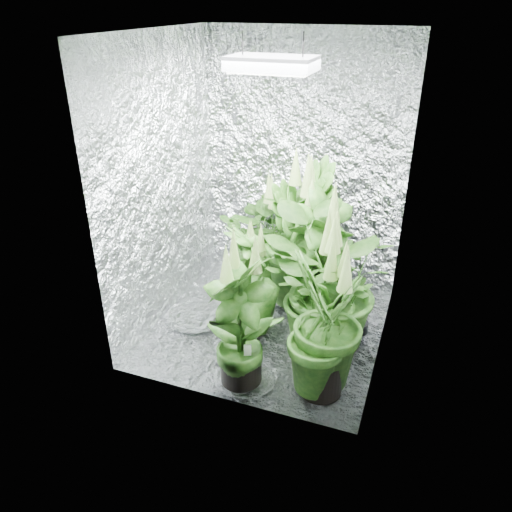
{
  "coord_description": "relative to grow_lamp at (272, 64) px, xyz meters",
  "views": [
    {
      "loc": [
        0.96,
        -2.88,
        2.17
      ],
      "look_at": [
        -0.1,
        0.0,
        0.57
      ],
      "focal_mm": 35.0,
      "sensor_mm": 36.0,
      "label": 1
    }
  ],
  "objects": [
    {
      "name": "ceiling",
      "position": [
        0.0,
        0.0,
        0.17
      ],
      "size": [
        1.6,
        1.6,
        0.01
      ],
      "primitive_type": "cube",
      "color": "silver",
      "rests_on": "walls"
    },
    {
      "name": "grow_lamp",
      "position": [
        0.0,
        0.0,
        0.0
      ],
      "size": [
        0.5,
        0.3,
        0.22
      ],
      "color": "gray",
      "rests_on": "ceiling"
    },
    {
      "name": "plant_d",
      "position": [
        -0.12,
        -0.08,
        -1.43
      ],
      "size": [
        0.6,
        0.6,
        0.86
      ],
      "rotation": [
        0.0,
        0.0,
        2.12
      ],
      "color": "black",
      "rests_on": "ground"
    },
    {
      "name": "ground",
      "position": [
        0.0,
        0.0,
        -1.83
      ],
      "size": [
        1.6,
        1.6,
        0.0
      ],
      "primitive_type": "plane",
      "color": "silver",
      "rests_on": "ground"
    },
    {
      "name": "plant_e",
      "position": [
        0.43,
        -0.13,
        -1.33
      ],
      "size": [
        1.04,
        1.04,
        1.05
      ],
      "rotation": [
        0.0,
        0.0,
        3.39
      ],
      "color": "black",
      "rests_on": "ground"
    },
    {
      "name": "plant_f",
      "position": [
        0.04,
        -0.64,
        -1.36
      ],
      "size": [
        0.62,
        0.62,
        1.01
      ],
      "rotation": [
        0.0,
        0.0,
        4.37
      ],
      "color": "black",
      "rests_on": "ground"
    },
    {
      "name": "plant_label",
      "position": [
        0.09,
        -0.67,
        -1.53
      ],
      "size": [
        0.05,
        0.04,
        0.07
      ],
      "primitive_type": "cube",
      "rotation": [
        -0.21,
        0.0,
        0.38
      ],
      "color": "white",
      "rests_on": "plant_f"
    },
    {
      "name": "plant_g",
      "position": [
        0.52,
        -0.52,
        -1.35
      ],
      "size": [
        0.57,
        0.57,
        1.03
      ],
      "rotation": [
        0.0,
        0.0,
        4.6
      ],
      "color": "black",
      "rests_on": "ground"
    },
    {
      "name": "plant_a",
      "position": [
        -0.18,
        0.57,
        -1.37
      ],
      "size": [
        1.01,
        1.01,
        0.96
      ],
      "rotation": [
        0.0,
        0.0,
        0.35
      ],
      "color": "black",
      "rests_on": "ground"
    },
    {
      "name": "plant_c",
      "position": [
        0.1,
        0.43,
        -1.26
      ],
      "size": [
        0.62,
        0.62,
        1.22
      ],
      "rotation": [
        0.0,
        0.0,
        1.58
      ],
      "color": "black",
      "rests_on": "ground"
    },
    {
      "name": "circulation_fan",
      "position": [
        0.61,
        0.18,
        -1.68
      ],
      "size": [
        0.18,
        0.29,
        0.35
      ],
      "rotation": [
        0.0,
        0.0,
        -0.37
      ],
      "color": "black",
      "rests_on": "ground"
    },
    {
      "name": "walls",
      "position": [
        0.0,
        0.0,
        -0.83
      ],
      "size": [
        1.62,
        1.62,
        2.0
      ],
      "color": "silver",
      "rests_on": "ground"
    },
    {
      "name": "plant_b",
      "position": [
        0.31,
        0.19,
        -1.31
      ],
      "size": [
        0.76,
        0.76,
        1.12
      ],
      "rotation": [
        0.0,
        0.0,
        0.77
      ],
      "color": "black",
      "rests_on": "ground"
    }
  ]
}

